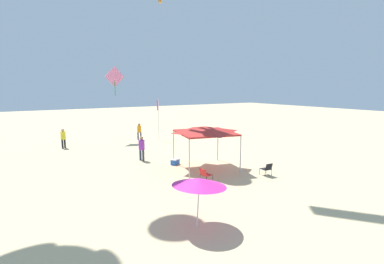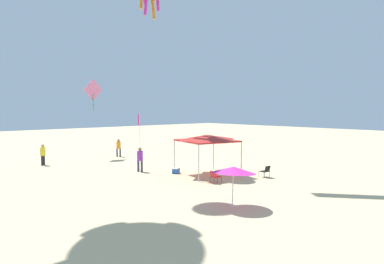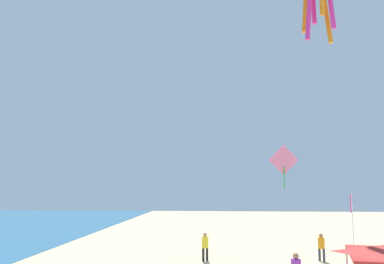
{
  "view_description": "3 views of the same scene",
  "coord_description": "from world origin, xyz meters",
  "px_view_note": "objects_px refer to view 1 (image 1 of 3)",
  "views": [
    {
      "loc": [
        -16.77,
        11.95,
        5.43
      ],
      "look_at": [
        -0.79,
        2.1,
        2.51
      ],
      "focal_mm": 26.94,
      "sensor_mm": 36.0,
      "label": 1
    },
    {
      "loc": [
        -18.7,
        18.66,
        4.76
      ],
      "look_at": [
        -1.75,
        3.25,
        3.19
      ],
      "focal_mm": 32.73,
      "sensor_mm": 36.0,
      "label": 2
    },
    {
      "loc": [
        -15.43,
        7.35,
        4.79
      ],
      "look_at": [
        2.2,
        8.65,
        7.12
      ],
      "focal_mm": 37.64,
      "sensor_mm": 36.0,
      "label": 3
    }
  ],
  "objects_px": {
    "person_kite_handler": "(142,146)",
    "person_by_tent": "(139,130)",
    "banner_flag": "(158,115)",
    "folding_chair_near_cooler": "(205,174)",
    "kite_diamond_pink": "(115,78)",
    "canopy_tent": "(205,130)",
    "folding_chair_facing_ocean": "(267,168)",
    "beach_umbrella": "(199,182)",
    "person_watching_sky": "(63,137)",
    "cooler_box": "(175,162)"
  },
  "relations": [
    {
      "from": "folding_chair_facing_ocean",
      "to": "folding_chair_near_cooler",
      "type": "relative_size",
      "value": 1.0
    },
    {
      "from": "person_kite_handler",
      "to": "person_by_tent",
      "type": "bearing_deg",
      "value": 141.83
    },
    {
      "from": "person_watching_sky",
      "to": "folding_chair_facing_ocean",
      "type": "bearing_deg",
      "value": -101.61
    },
    {
      "from": "cooler_box",
      "to": "person_watching_sky",
      "type": "height_order",
      "value": "person_watching_sky"
    },
    {
      "from": "kite_diamond_pink",
      "to": "person_by_tent",
      "type": "bearing_deg",
      "value": -40.27
    },
    {
      "from": "folding_chair_facing_ocean",
      "to": "person_kite_handler",
      "type": "xyz_separation_m",
      "value": [
        7.58,
        5.19,
        0.61
      ]
    },
    {
      "from": "canopy_tent",
      "to": "beach_umbrella",
      "type": "distance_m",
      "value": 8.29
    },
    {
      "from": "folding_chair_facing_ocean",
      "to": "person_kite_handler",
      "type": "height_order",
      "value": "person_kite_handler"
    },
    {
      "from": "beach_umbrella",
      "to": "folding_chair_near_cooler",
      "type": "distance_m",
      "value": 5.58
    },
    {
      "from": "folding_chair_near_cooler",
      "to": "cooler_box",
      "type": "bearing_deg",
      "value": -16.92
    },
    {
      "from": "banner_flag",
      "to": "folding_chair_near_cooler",
      "type": "bearing_deg",
      "value": 165.83
    },
    {
      "from": "person_watching_sky",
      "to": "kite_diamond_pink",
      "type": "height_order",
      "value": "kite_diamond_pink"
    },
    {
      "from": "kite_diamond_pink",
      "to": "banner_flag",
      "type": "bearing_deg",
      "value": -45.13
    },
    {
      "from": "person_by_tent",
      "to": "person_watching_sky",
      "type": "relative_size",
      "value": 0.97
    },
    {
      "from": "beach_umbrella",
      "to": "cooler_box",
      "type": "bearing_deg",
      "value": -22.51
    },
    {
      "from": "person_by_tent",
      "to": "folding_chair_facing_ocean",
      "type": "bearing_deg",
      "value": -39.39
    },
    {
      "from": "folding_chair_facing_ocean",
      "to": "kite_diamond_pink",
      "type": "relative_size",
      "value": 0.28
    },
    {
      "from": "banner_flag",
      "to": "kite_diamond_pink",
      "type": "distance_m",
      "value": 5.78
    },
    {
      "from": "canopy_tent",
      "to": "person_watching_sky",
      "type": "relative_size",
      "value": 2.4
    },
    {
      "from": "folding_chair_facing_ocean",
      "to": "person_by_tent",
      "type": "bearing_deg",
      "value": -77.08
    },
    {
      "from": "canopy_tent",
      "to": "folding_chair_facing_ocean",
      "type": "xyz_separation_m",
      "value": [
        -3.36,
        -2.34,
        -2.15
      ]
    },
    {
      "from": "folding_chair_facing_ocean",
      "to": "beach_umbrella",
      "type": "bearing_deg",
      "value": 30.2
    },
    {
      "from": "canopy_tent",
      "to": "beach_umbrella",
      "type": "height_order",
      "value": "canopy_tent"
    },
    {
      "from": "folding_chair_facing_ocean",
      "to": "banner_flag",
      "type": "height_order",
      "value": "banner_flag"
    },
    {
      "from": "canopy_tent",
      "to": "person_by_tent",
      "type": "distance_m",
      "value": 12.64
    },
    {
      "from": "canopy_tent",
      "to": "person_kite_handler",
      "type": "bearing_deg",
      "value": 34.07
    },
    {
      "from": "banner_flag",
      "to": "person_by_tent",
      "type": "bearing_deg",
      "value": 51.92
    },
    {
      "from": "folding_chair_facing_ocean",
      "to": "cooler_box",
      "type": "distance_m",
      "value": 6.41
    },
    {
      "from": "beach_umbrella",
      "to": "kite_diamond_pink",
      "type": "relative_size",
      "value": 0.73
    },
    {
      "from": "beach_umbrella",
      "to": "cooler_box",
      "type": "xyz_separation_m",
      "value": [
        8.62,
        -3.57,
        -1.62
      ]
    },
    {
      "from": "folding_chair_facing_ocean",
      "to": "person_watching_sky",
      "type": "bearing_deg",
      "value": -53.14
    },
    {
      "from": "person_watching_sky",
      "to": "kite_diamond_pink",
      "type": "xyz_separation_m",
      "value": [
        1.49,
        -5.34,
        5.34
      ]
    },
    {
      "from": "cooler_box",
      "to": "kite_diamond_pink",
      "type": "xyz_separation_m",
      "value": [
        11.67,
        0.56,
        6.18
      ]
    },
    {
      "from": "person_watching_sky",
      "to": "kite_diamond_pink",
      "type": "relative_size",
      "value": 0.6
    },
    {
      "from": "person_by_tent",
      "to": "kite_diamond_pink",
      "type": "height_order",
      "value": "kite_diamond_pink"
    },
    {
      "from": "folding_chair_facing_ocean",
      "to": "folding_chair_near_cooler",
      "type": "xyz_separation_m",
      "value": [
        1.02,
        3.94,
        0.0
      ]
    },
    {
      "from": "folding_chair_near_cooler",
      "to": "banner_flag",
      "type": "relative_size",
      "value": 0.19
    },
    {
      "from": "beach_umbrella",
      "to": "canopy_tent",
      "type": "bearing_deg",
      "value": -35.83
    },
    {
      "from": "canopy_tent",
      "to": "folding_chair_facing_ocean",
      "type": "relative_size",
      "value": 5.21
    },
    {
      "from": "beach_umbrella",
      "to": "folding_chair_facing_ocean",
      "type": "distance_m",
      "value": 8.02
    },
    {
      "from": "person_kite_handler",
      "to": "person_watching_sky",
      "type": "xyz_separation_m",
      "value": [
        7.91,
        4.31,
        -0.04
      ]
    },
    {
      "from": "banner_flag",
      "to": "kite_diamond_pink",
      "type": "relative_size",
      "value": 1.45
    },
    {
      "from": "folding_chair_near_cooler",
      "to": "person_by_tent",
      "type": "relative_size",
      "value": 0.47
    },
    {
      "from": "folding_chair_facing_ocean",
      "to": "person_by_tent",
      "type": "distance_m",
      "value": 16.05
    },
    {
      "from": "beach_umbrella",
      "to": "kite_diamond_pink",
      "type": "xyz_separation_m",
      "value": [
        20.3,
        -3.01,
        4.56
      ]
    },
    {
      "from": "folding_chair_facing_ocean",
      "to": "cooler_box",
      "type": "height_order",
      "value": "folding_chair_facing_ocean"
    },
    {
      "from": "beach_umbrella",
      "to": "banner_flag",
      "type": "distance_m",
      "value": 19.17
    },
    {
      "from": "person_kite_handler",
      "to": "beach_umbrella",
      "type": "bearing_deg",
      "value": -28.2
    },
    {
      "from": "person_by_tent",
      "to": "person_kite_handler",
      "type": "xyz_separation_m",
      "value": [
        -8.32,
        3.07,
        0.07
      ]
    },
    {
      "from": "person_watching_sky",
      "to": "canopy_tent",
      "type": "bearing_deg",
      "value": -102.57
    }
  ]
}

